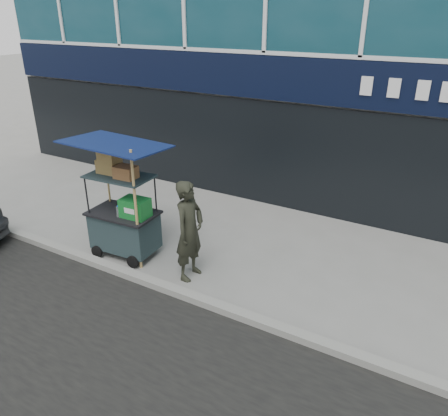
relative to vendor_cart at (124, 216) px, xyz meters
The scene contains 4 objects.
ground 1.37m from the vendor_cart, 20.75° to the right, with size 80.00×80.00×0.00m, color slate.
curb 1.41m from the vendor_cart, 29.65° to the right, with size 80.00×0.18×0.12m, color gray.
vendor_cart is the anchor object (origin of this frame).
vendor_man 1.46m from the vendor_cart, ahead, with size 0.64×0.42×1.75m, color black.
Camera 1 is at (4.13, -4.88, 4.19)m, focal length 35.00 mm.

